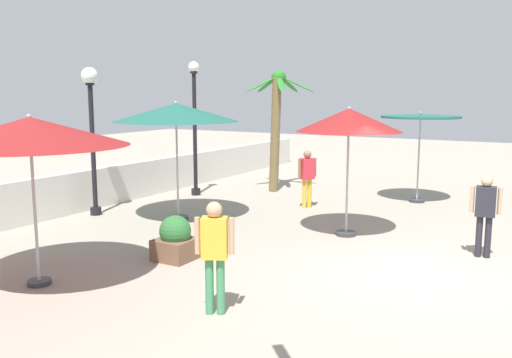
# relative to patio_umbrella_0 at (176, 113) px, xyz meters

# --- Properties ---
(ground_plane) EXTENTS (56.00, 56.00, 0.00)m
(ground_plane) POSITION_rel_patio_umbrella_0_xyz_m (-1.12, -5.98, -2.64)
(ground_plane) COLOR #9E9384
(boundary_wall) EXTENTS (25.20, 0.30, 1.08)m
(boundary_wall) POSITION_rel_patio_umbrella_0_xyz_m (-1.12, 2.83, -2.10)
(boundary_wall) COLOR silver
(boundary_wall) RESTS_ON ground_plane
(patio_umbrella_0) EXTENTS (3.05, 3.05, 2.92)m
(patio_umbrella_0) POSITION_rel_patio_umbrella_0_xyz_m (0.00, 0.00, 0.00)
(patio_umbrella_0) COLOR #333338
(patio_umbrella_0) RESTS_ON ground_plane
(patio_umbrella_1) EXTENTS (2.20, 2.20, 2.60)m
(patio_umbrella_1) POSITION_rel_patio_umbrella_0_xyz_m (5.21, -4.58, -0.34)
(patio_umbrella_1) COLOR #333338
(patio_umbrella_1) RESTS_ON ground_plane
(patio_umbrella_2) EXTENTS (2.28, 2.28, 2.83)m
(patio_umbrella_2) POSITION_rel_patio_umbrella_0_xyz_m (0.64, -4.18, -0.11)
(patio_umbrella_2) COLOR #333338
(patio_umbrella_2) RESTS_ON ground_plane
(patio_umbrella_4) EXTENTS (3.10, 3.10, 2.79)m
(patio_umbrella_4) POSITION_rel_patio_umbrella_0_xyz_m (-4.89, -0.96, -0.12)
(patio_umbrella_4) COLOR #333338
(patio_umbrella_4) RESTS_ON ground_plane
(palm_tree_1) EXTENTS (2.18, 2.25, 3.83)m
(palm_tree_1) POSITION_rel_patio_umbrella_0_xyz_m (4.88, -0.16, -0.22)
(palm_tree_1) COLOR brown
(palm_tree_1) RESTS_ON ground_plane
(lamp_post_1) EXTENTS (0.42, 0.42, 3.75)m
(lamp_post_1) POSITION_rel_patio_umbrella_0_xyz_m (-0.67, 2.16, -0.13)
(lamp_post_1) COLOR black
(lamp_post_1) RESTS_ON ground_plane
(lamp_post_2) EXTENTS (0.33, 0.33, 4.04)m
(lamp_post_2) POSITION_rel_patio_umbrella_0_xyz_m (2.89, 1.59, -0.31)
(lamp_post_2) COLOR black
(lamp_post_2) RESTS_ON ground_plane
(guest_0) EXTENTS (0.28, 0.56, 1.59)m
(guest_0) POSITION_rel_patio_umbrella_0_xyz_m (0.41, -7.03, -1.68)
(guest_0) COLOR #26262D
(guest_0) RESTS_ON ground_plane
(guest_1) EXTENTS (0.47, 0.40, 1.58)m
(guest_1) POSITION_rel_patio_umbrella_0_xyz_m (2.87, -2.18, -1.68)
(guest_1) COLOR gold
(guest_1) RESTS_ON ground_plane
(guest_2) EXTENTS (0.38, 0.51, 1.63)m
(guest_2) POSITION_rel_patio_umbrella_0_xyz_m (-4.43, -4.14, -1.65)
(guest_2) COLOR #3F8C59
(guest_2) RESTS_ON ground_plane
(planter) EXTENTS (0.70, 0.70, 0.85)m
(planter) POSITION_rel_patio_umbrella_0_xyz_m (-2.67, -2.03, -2.25)
(planter) COLOR brown
(planter) RESTS_ON ground_plane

